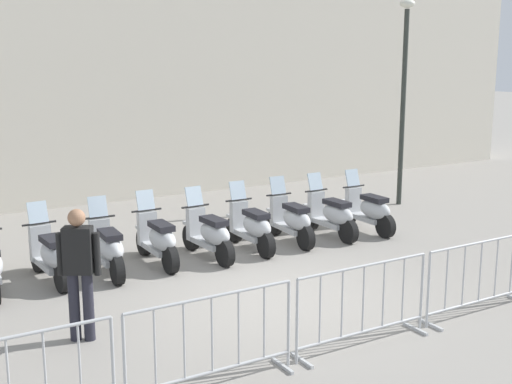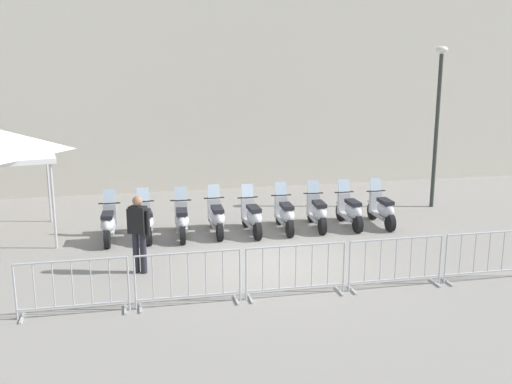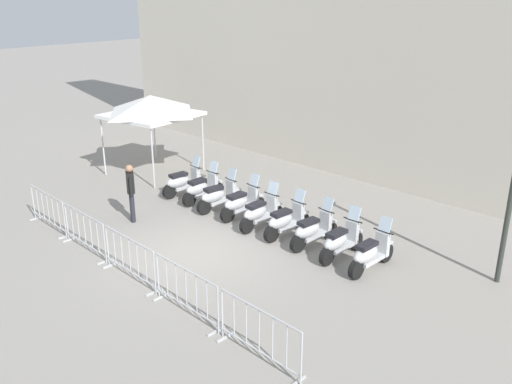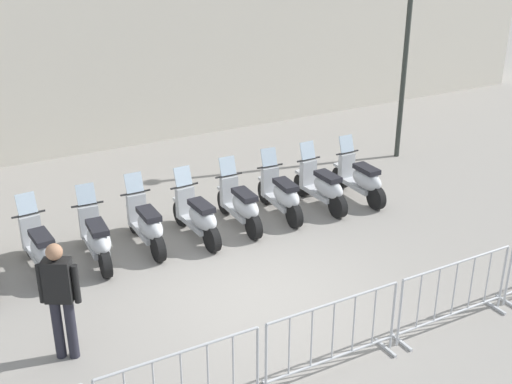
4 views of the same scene
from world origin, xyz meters
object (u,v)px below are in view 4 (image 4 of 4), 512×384
(officer_near_row_end, at_px, (60,295))
(motorcycle_4, at_px, (198,217))
(street_lamp, at_px, (408,31))
(motorcycle_6, at_px, (281,195))
(motorcycle_7, at_px, (322,187))
(motorcycle_2, at_px, (97,238))
(barrier_segment_3, at_px, (454,294))
(barrier_segment_2, at_px, (333,337))
(motorcycle_1, at_px, (41,249))
(motorcycle_3, at_px, (147,225))
(motorcycle_5, at_px, (241,205))
(motorcycle_8, at_px, (361,179))

(officer_near_row_end, bearing_deg, motorcycle_4, 28.35)
(street_lamp, bearing_deg, motorcycle_6, -168.97)
(motorcycle_6, xyz_separation_m, motorcycle_7, (0.91, -0.20, 0.00))
(motorcycle_2, distance_m, motorcycle_7, 4.64)
(barrier_segment_3, relative_size, officer_near_row_end, 1.16)
(motorcycle_2, relative_size, barrier_segment_2, 0.85)
(motorcycle_1, bearing_deg, motorcycle_2, -14.76)
(barrier_segment_2, bearing_deg, street_lamp, 35.02)
(motorcycle_3, height_order, motorcycle_4, same)
(motorcycle_3, bearing_deg, barrier_segment_3, -64.77)
(motorcycle_5, relative_size, barrier_segment_2, 0.86)
(motorcycle_4, xyz_separation_m, street_lamp, (6.29, 0.68, 2.57))
(motorcycle_4, distance_m, barrier_segment_2, 4.28)
(motorcycle_1, height_order, motorcycle_6, same)
(motorcycle_2, xyz_separation_m, officer_near_row_end, (-1.49, -2.15, 0.53))
(motorcycle_7, xyz_separation_m, barrier_segment_3, (-1.36, -4.18, 0.07))
(motorcycle_6, bearing_deg, motorcycle_5, 173.26)
(motorcycle_7, distance_m, motorcycle_8, 0.93)
(barrier_segment_3, relative_size, street_lamp, 0.41)
(motorcycle_2, xyz_separation_m, motorcycle_8, (5.49, -0.94, 0.00))
(motorcycle_8, distance_m, officer_near_row_end, 7.10)
(motorcycle_7, height_order, barrier_segment_2, motorcycle_7)
(motorcycle_2, distance_m, motorcycle_8, 5.57)
(motorcycle_6, bearing_deg, motorcycle_8, -12.33)
(motorcycle_1, relative_size, motorcycle_3, 1.00)
(motorcycle_6, xyz_separation_m, street_lamp, (4.45, 0.87, 2.57))
(motorcycle_5, bearing_deg, barrier_segment_3, -84.04)
(motorcycle_8, relative_size, barrier_segment_2, 0.86)
(motorcycle_3, bearing_deg, officer_near_row_end, -139.38)
(motorcycle_8, bearing_deg, motorcycle_5, 169.53)
(barrier_segment_2, distance_m, street_lamp, 8.90)
(motorcycle_4, height_order, officer_near_row_end, officer_near_row_end)
(motorcycle_6, height_order, motorcycle_7, same)
(motorcycle_2, relative_size, motorcycle_7, 0.99)
(motorcycle_2, distance_m, motorcycle_5, 2.78)
(motorcycle_3, distance_m, motorcycle_8, 4.64)
(barrier_segment_3, bearing_deg, motorcycle_3, 115.23)
(motorcycle_3, relative_size, officer_near_row_end, 0.99)
(street_lamp, bearing_deg, officer_near_row_end, -165.58)
(motorcycle_1, height_order, motorcycle_2, same)
(motorcycle_2, bearing_deg, motorcycle_1, 165.24)
(motorcycle_5, relative_size, motorcycle_7, 1.00)
(barrier_segment_2, xyz_separation_m, street_lamp, (6.99, 4.90, 2.51))
(motorcycle_5, height_order, barrier_segment_3, motorcycle_5)
(motorcycle_1, bearing_deg, motorcycle_8, -10.44)
(motorcycle_3, bearing_deg, street_lamp, 3.12)
(officer_near_row_end, bearing_deg, motorcycle_5, 21.98)
(barrier_segment_2, bearing_deg, motorcycle_3, 92.55)
(barrier_segment_3, bearing_deg, motorcycle_8, 60.28)
(motorcycle_8, bearing_deg, officer_near_row_end, -170.19)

